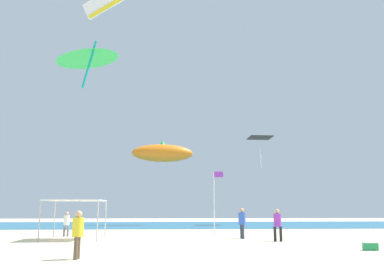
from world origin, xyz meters
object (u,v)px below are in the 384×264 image
at_px(canopy_tent, 76,202).
at_px(cooler_box, 370,246).
at_px(banner_flag, 215,198).
at_px(kite_delta_green, 87,54).
at_px(person_leftmost, 66,222).
at_px(kite_parafoil_white, 108,0).
at_px(kite_inflatable_orange, 163,153).
at_px(kite_diamond_black, 260,139).
at_px(person_central, 78,230).
at_px(person_near_tent, 242,221).
at_px(person_rightmost, 277,222).

bearing_deg(canopy_tent, cooler_box, -25.89).
relative_size(banner_flag, kite_delta_green, 0.81).
relative_size(person_leftmost, kite_parafoil_white, 0.30).
distance_m(banner_flag, kite_delta_green, 12.19).
xyz_separation_m(banner_flag, kite_parafoil_white, (-8.95, 11.97, 19.33)).
height_order(kite_inflatable_orange, kite_diamond_black, kite_diamond_black).
relative_size(person_leftmost, banner_flag, 0.39).
xyz_separation_m(canopy_tent, person_central, (2.16, -9.29, -1.16)).
height_order(banner_flag, cooler_box, banner_flag).
bearing_deg(canopy_tent, person_central, -76.89).
distance_m(kite_parafoil_white, kite_delta_green, 15.90).
xyz_separation_m(kite_delta_green, kite_diamond_black, (15.72, 20.34, -1.94)).
height_order(cooler_box, kite_diamond_black, kite_diamond_black).
bearing_deg(kite_diamond_black, cooler_box, -94.19).
bearing_deg(person_near_tent, cooler_box, -155.61).
relative_size(person_leftmost, kite_diamond_black, 0.44).
xyz_separation_m(canopy_tent, cooler_box, (14.20, -6.89, -1.99)).
xyz_separation_m(canopy_tent, kite_diamond_black, (15.89, 20.68, 7.36)).
xyz_separation_m(person_near_tent, person_leftmost, (-11.04, 2.56, -0.14)).
height_order(person_rightmost, kite_delta_green, kite_delta_green).
xyz_separation_m(person_rightmost, cooler_box, (2.72, -4.93, -0.85)).
distance_m(person_rightmost, kite_parafoil_white, 27.98).
height_order(person_leftmost, kite_delta_green, kite_delta_green).
bearing_deg(banner_flag, kite_parafoil_white, 126.78).
bearing_deg(person_rightmost, kite_diamond_black, -81.59).
distance_m(banner_flag, cooler_box, 9.69).
relative_size(person_central, banner_flag, 0.43).
relative_size(cooler_box, kite_diamond_black, 0.16).
relative_size(person_rightmost, cooler_box, 3.07).
height_order(cooler_box, kite_inflatable_orange, kite_inflatable_orange).
relative_size(canopy_tent, person_near_tent, 1.77).
distance_m(cooler_box, kite_diamond_black, 29.16).
bearing_deg(kite_diamond_black, person_near_tent, -107.02).
bearing_deg(kite_inflatable_orange, kite_parafoil_white, -128.44).
distance_m(canopy_tent, kite_delta_green, 9.31).
bearing_deg(person_near_tent, person_rightmost, -151.64).
xyz_separation_m(person_central, kite_parafoil_white, (-2.80, 21.74, 20.73)).
bearing_deg(kite_delta_green, cooler_box, -134.71).
height_order(person_near_tent, person_rightmost, person_near_tent).
height_order(person_leftmost, kite_inflatable_orange, kite_inflatable_orange).
bearing_deg(canopy_tent, kite_diamond_black, 52.46).
bearing_deg(person_leftmost, kite_inflatable_orange, -85.04).
relative_size(kite_parafoil_white, kite_inflatable_orange, 0.75).
bearing_deg(person_near_tent, banner_flag, 76.77).
height_order(banner_flag, kite_parafoil_white, kite_parafoil_white).
height_order(person_rightmost, kite_parafoil_white, kite_parafoil_white).
bearing_deg(kite_diamond_black, kite_inflatable_orange, -179.48).
xyz_separation_m(person_rightmost, kite_parafoil_white, (-12.12, 14.41, 20.70)).
distance_m(person_near_tent, kite_diamond_black, 22.87).
height_order(person_near_tent, kite_parafoil_white, kite_parafoil_white).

